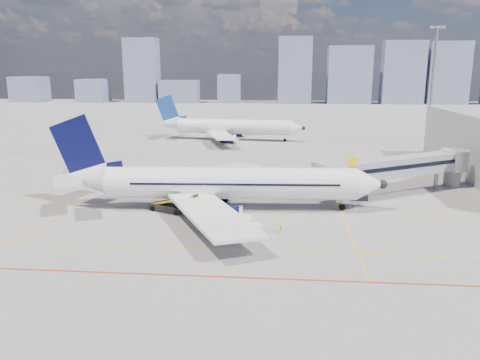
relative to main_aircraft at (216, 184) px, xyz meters
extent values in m
plane|color=gray|center=(1.30, -7.40, -3.22)|extent=(420.00, 420.00, 0.00)
cube|color=yellow|center=(1.30, 0.60, -3.21)|extent=(60.00, 0.18, 0.01)
cube|color=yellow|center=(1.30, -13.40, -3.21)|extent=(80.00, 0.15, 0.01)
cube|color=yellow|center=(15.30, -5.40, -3.21)|extent=(0.15, 28.00, 0.01)
cube|color=yellow|center=(-18.70, 0.60, -3.21)|extent=(0.15, 30.00, 0.01)
cube|color=maroon|center=(1.30, -19.40, -3.21)|extent=(90.00, 0.25, 0.01)
cube|color=#989BA1|center=(23.55, 8.75, 0.68)|extent=(20.84, 13.93, 2.60)
cube|color=black|center=(23.55, 8.75, 0.88)|extent=(20.52, 13.82, 0.55)
cube|color=#989BA1|center=(14.00, 3.10, 0.68)|extent=(4.49, 4.56, 3.00)
cube|color=black|center=(18.30, 5.40, -2.87)|extent=(2.20, 1.00, 0.70)
cylinder|color=gray|center=(18.30, 5.40, -1.52)|extent=(0.56, 0.56, 2.70)
cylinder|color=gray|center=(30.30, 12.60, -1.27)|extent=(0.60, 0.60, 3.90)
cylinder|color=#989BA1|center=(33.30, 14.60, 0.68)|extent=(4.00, 4.00, 3.00)
cylinder|color=gray|center=(33.30, 14.60, -1.27)|extent=(2.40, 2.40, 3.90)
cube|color=yellow|center=(16.80, 2.90, 2.48)|extent=(1.26, 0.82, 1.20)
cube|color=black|center=(36.50, 18.60, 1.78)|extent=(0.25, 40.00, 4.50)
cylinder|color=gray|center=(39.30, 47.60, 9.28)|extent=(0.56, 0.56, 25.00)
cube|color=gray|center=(39.30, 47.60, 21.98)|extent=(3.20, 0.40, 0.50)
cube|color=silver|center=(38.10, 47.35, 21.98)|extent=(0.60, 0.15, 0.35)
cube|color=silver|center=(39.30, 47.35, 21.98)|extent=(0.60, 0.15, 0.35)
cube|color=silver|center=(40.50, 47.35, 21.98)|extent=(0.60, 0.15, 0.35)
cube|color=slate|center=(-122.94, 182.60, 3.16)|extent=(15.26, 15.12, 12.76)
cube|color=slate|center=(-88.72, 182.60, 2.58)|extent=(13.86, 14.09, 11.60)
cube|color=slate|center=(-62.46, 182.60, 12.68)|extent=(16.38, 10.08, 31.79)
cube|color=slate|center=(-43.55, 182.60, 2.34)|extent=(18.86, 13.07, 11.12)
cube|color=slate|center=(-18.11, 182.60, 3.84)|extent=(10.80, 9.02, 14.11)
cube|color=slate|center=(14.43, 182.60, 12.78)|extent=(16.10, 13.18, 31.99)
cube|color=slate|center=(40.94, 182.60, 10.58)|extent=(20.88, 10.31, 27.60)
cube|color=slate|center=(66.57, 182.60, 11.76)|extent=(19.76, 8.91, 29.97)
cube|color=slate|center=(87.66, 182.60, 11.56)|extent=(18.98, 8.56, 29.56)
cylinder|color=white|center=(1.77, 0.09, 0.08)|extent=(30.68, 5.56, 3.97)
cone|color=white|center=(18.84, 0.99, 0.08)|extent=(3.86, 4.15, 3.97)
sphere|color=black|center=(20.26, 1.06, 0.08)|extent=(1.18, 1.18, 1.12)
cone|color=white|center=(-16.71, -0.88, 0.64)|extent=(6.71, 4.30, 3.97)
cube|color=black|center=(17.52, 0.92, 0.64)|extent=(1.60, 1.60, 0.46)
cube|color=white|center=(-0.23, 9.15, -1.01)|extent=(10.96, 17.57, 0.59)
cube|color=white|center=(0.73, -9.13, -1.01)|extent=(12.34, 17.36, 0.59)
cylinder|color=#070937|center=(0.96, 5.96, -2.28)|extent=(3.78, 2.53, 2.34)
cylinder|color=#070937|center=(1.57, -5.82, -2.28)|extent=(3.78, 2.53, 2.34)
cylinder|color=silver|center=(2.89, 6.06, -2.28)|extent=(0.48, 2.42, 2.40)
cylinder|color=silver|center=(3.50, -5.72, -2.28)|extent=(0.48, 2.42, 2.40)
cube|color=#070937|center=(-16.71, -0.88, 4.15)|extent=(6.98, 0.69, 8.67)
cube|color=#070937|center=(-14.28, -0.75, 1.71)|extent=(5.75, 0.61, 2.19)
cube|color=white|center=(-17.29, 2.35, 1.00)|extent=(4.74, 6.38, 0.22)
cube|color=white|center=(-16.95, -4.15, 1.00)|extent=(5.17, 6.45, 0.22)
cylinder|color=gray|center=(15.48, 0.81, -2.32)|extent=(0.29, 0.29, 1.80)
cylinder|color=black|center=(15.48, 0.81, -2.84)|extent=(0.77, 0.32, 0.76)
cylinder|color=gray|center=(0.62, 2.68, -2.42)|extent=(0.34, 0.34, 1.60)
cylinder|color=black|center=(0.62, 2.68, -2.72)|extent=(1.03, 0.70, 1.00)
cylinder|color=gray|center=(0.89, -2.60, -2.42)|extent=(0.34, 0.34, 1.60)
cylinder|color=black|center=(0.89, -2.60, -2.72)|extent=(1.03, 0.70, 1.00)
cube|color=black|center=(2.18, 2.08, 0.39)|extent=(24.99, 1.41, 0.26)
cube|color=black|center=(2.38, -1.84, 0.39)|extent=(24.99, 1.41, 0.26)
cylinder|color=white|center=(-3.39, 57.06, 0.08)|extent=(27.65, 6.41, 3.57)
cone|color=white|center=(11.88, 55.45, 0.08)|extent=(3.65, 3.89, 3.57)
sphere|color=black|center=(13.15, 55.32, 0.08)|extent=(1.11, 1.11, 1.01)
cone|color=white|center=(-19.94, 58.80, 0.58)|extent=(6.19, 4.16, 3.57)
cube|color=black|center=(10.70, 55.58, 0.58)|extent=(1.51, 1.51, 0.41)
cube|color=white|center=(-3.90, 65.38, -0.90)|extent=(11.67, 15.45, 0.53)
cube|color=white|center=(-5.62, 49.02, -0.90)|extent=(9.19, 15.82, 0.53)
cylinder|color=#070937|center=(-3.29, 62.38, -2.04)|extent=(3.49, 2.44, 2.10)
cylinder|color=#070937|center=(-4.40, 51.83, -2.04)|extent=(3.49, 2.44, 2.10)
cylinder|color=silver|center=(-1.57, 62.20, -2.04)|extent=(0.54, 2.18, 2.16)
cylinder|color=silver|center=(-2.68, 51.65, -2.04)|extent=(0.54, 2.18, 2.16)
cube|color=navy|center=(-19.94, 58.80, 3.74)|extent=(6.26, 0.95, 7.80)
cube|color=navy|center=(-17.76, 58.57, 1.54)|extent=(5.16, 0.81, 1.97)
cube|color=white|center=(-20.00, 61.74, 0.90)|extent=(4.82, 5.81, 0.20)
cube|color=white|center=(-20.61, 55.92, 0.90)|extent=(4.05, 5.68, 0.20)
cylinder|color=black|center=(-4.05, 59.52, -2.72)|extent=(1.06, 0.75, 1.00)
cylinder|color=black|center=(-4.55, 54.79, -2.72)|extent=(1.06, 0.75, 1.00)
cylinder|color=black|center=(8.88, 55.77, -2.84)|extent=(0.79, 0.36, 0.76)
cube|color=white|center=(4.67, -8.68, -2.61)|extent=(2.52, 1.47, 0.89)
cube|color=white|center=(4.23, -8.70, -1.94)|extent=(1.18, 1.34, 0.67)
cube|color=black|center=(4.23, -8.70, -1.72)|extent=(1.07, 1.28, 0.39)
cylinder|color=black|center=(3.82, -9.34, -2.91)|extent=(0.64, 0.28, 0.62)
cylinder|color=black|center=(3.75, -8.12, -2.91)|extent=(0.64, 0.28, 0.62)
cylinder|color=black|center=(5.60, -9.24, -2.91)|extent=(0.64, 0.28, 0.62)
cylinder|color=black|center=(5.53, -8.02, -2.91)|extent=(0.64, 0.28, 0.62)
cube|color=black|center=(3.12, -9.83, -2.87)|extent=(4.12, 2.34, 0.19)
cube|color=white|center=(2.16, -9.99, -1.92)|extent=(1.92, 1.87, 1.67)
cube|color=white|center=(4.07, -9.67, -1.92)|extent=(1.92, 1.87, 1.67)
cylinder|color=black|center=(1.75, -10.82, -3.05)|extent=(0.37, 0.21, 0.35)
cylinder|color=black|center=(1.50, -9.33, -3.05)|extent=(0.37, 0.21, 0.35)
cylinder|color=black|center=(4.73, -10.33, -3.05)|extent=(0.37, 0.21, 0.35)
cylinder|color=black|center=(4.48, -8.84, -3.05)|extent=(0.37, 0.21, 0.35)
cube|color=black|center=(-5.72, -1.75, -2.73)|extent=(4.81, 3.34, 0.76)
cube|color=black|center=(-4.93, -2.11, -1.60)|extent=(6.37, 3.64, 1.99)
cube|color=yellow|center=(-4.69, -1.56, -1.60)|extent=(5.98, 2.74, 2.08)
cube|color=yellow|center=(-5.17, -2.65, -1.60)|extent=(5.98, 2.74, 2.08)
cylinder|color=black|center=(-7.61, -1.74, -2.89)|extent=(0.70, 0.50, 0.65)
cylinder|color=black|center=(-6.99, -0.35, -2.89)|extent=(0.70, 0.50, 0.65)
cylinder|color=black|center=(-4.45, -3.15, -2.89)|extent=(0.70, 0.50, 0.65)
cylinder|color=black|center=(-3.83, -1.77, -2.89)|extent=(0.70, 0.50, 0.65)
imported|color=#F7FF1A|center=(8.00, -8.11, -2.47)|extent=(0.37, 0.55, 1.49)
camera|label=1|loc=(7.62, -55.35, 13.81)|focal=35.00mm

